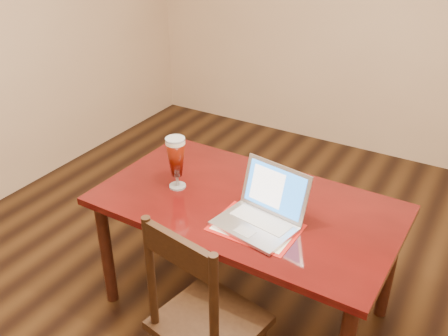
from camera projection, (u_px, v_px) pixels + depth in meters
The scene contains 3 objects.
ground at pixel (240, 333), 2.71m from camera, with size 5.00×5.00×0.00m, color black.
dining_table at pixel (245, 214), 2.57m from camera, with size 1.54×0.89×1.00m.
dining_chair at pixel (204, 321), 2.16m from camera, with size 0.49×0.47×1.01m.
Camera 1 is at (0.90, -1.70, 2.10)m, focal length 40.00 mm.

